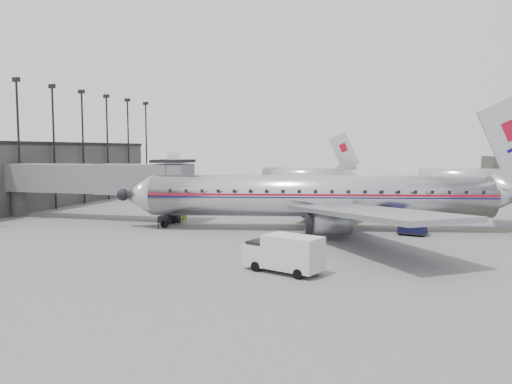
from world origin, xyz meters
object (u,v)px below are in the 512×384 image
Objects in this scene: service_van at (284,253)px; ramp_worker at (184,215)px; airliner at (327,196)px; baggage_cart_navy at (413,224)px.

ramp_worker is (-13.60, 16.64, -0.31)m from service_van.
service_van is at bearing -103.39° from airliner.
airliner is at bearing 110.16° from service_van.
service_van reaches higher than ramp_worker.
airliner is at bearing -175.64° from baggage_cart_navy.
airliner reaches higher than ramp_worker.
baggage_cart_navy is (7.52, -1.15, -2.12)m from airliner.
airliner is 7.90m from baggage_cart_navy.
ramp_worker is (-21.69, 1.00, -0.09)m from baggage_cart_navy.
service_van is (-0.56, -16.80, -1.89)m from airliner.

